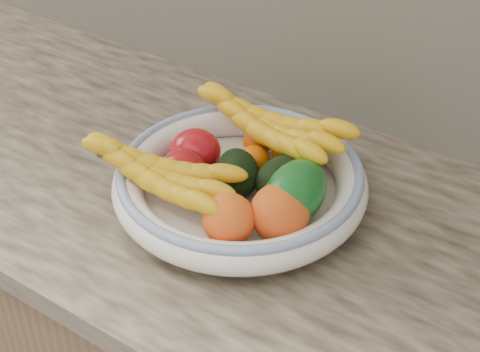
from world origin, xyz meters
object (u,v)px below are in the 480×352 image
Objects in this scene: banana_bunch_front at (158,177)px; fruit_bowl at (240,182)px; green_mango at (295,193)px; banana_bunch_back at (268,129)px.

fruit_bowl is at bearing 40.56° from banana_bunch_front.
fruit_bowl is 0.10m from green_mango.
green_mango reaches higher than fruit_bowl.
banana_bunch_back is at bearing 61.38° from banana_bunch_front.
fruit_bowl is at bearing 169.59° from green_mango.
fruit_bowl is 1.31× the size of banana_bunch_back.
banana_bunch_back is at bearing 131.11° from green_mango.
banana_bunch_back is at bearing 97.12° from fruit_bowl.
green_mango is at bearing 16.79° from banana_bunch_front.
banana_bunch_back is 0.20m from banana_bunch_front.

